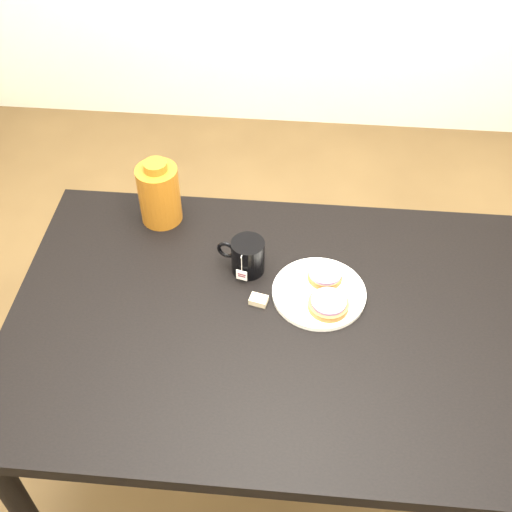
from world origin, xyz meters
name	(u,v)px	position (x,y,z in m)	size (l,w,h in m)	color
ground_plane	(276,458)	(0.00, 0.00, 0.00)	(4.00, 4.00, 0.00)	brown
table	(281,339)	(0.00, 0.00, 0.67)	(1.40, 0.90, 0.75)	black
plate	(319,292)	(0.09, 0.09, 0.76)	(0.25, 0.25, 0.02)	white
bagel_back	(325,275)	(0.10, 0.14, 0.78)	(0.12, 0.12, 0.03)	brown
bagel_front	(328,304)	(0.11, 0.04, 0.78)	(0.15, 0.15, 0.03)	brown
mug	(247,256)	(-0.11, 0.16, 0.80)	(0.14, 0.11, 0.10)	black
teabag_pouch	(259,300)	(-0.06, 0.05, 0.76)	(0.04, 0.03, 0.02)	#C6B793
bagel_package	(159,193)	(-0.38, 0.35, 0.84)	(0.14, 0.14, 0.20)	#69360D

